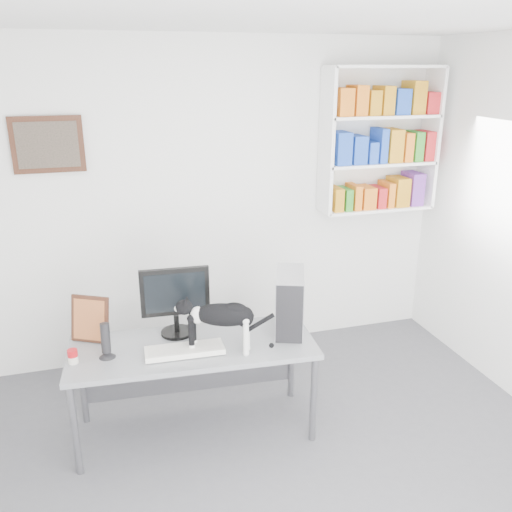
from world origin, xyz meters
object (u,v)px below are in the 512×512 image
monitor (175,301)px  keyboard (185,350)px  bookshelf (380,140)px  soup_can (73,356)px  leaning_print (90,318)px  speaker (106,340)px  desk (195,389)px  pc_tower (290,302)px  cat (221,327)px

monitor → keyboard: 0.36m
bookshelf → soup_can: (-2.62, -1.03, -1.12)m
leaning_print → speaker: bearing=-42.6°
monitor → desk: bearing=-64.3°
keyboard → leaning_print: (-0.58, 0.35, 0.15)m
desk → bookshelf: bearing=32.7°
pc_tower → cat: pc_tower is taller
pc_tower → cat: size_ratio=0.74×
desk → speaker: speaker is taller
speaker → leaning_print: (-0.09, 0.27, 0.04)m
desk → pc_tower: (0.70, 0.04, 0.55)m
soup_can → cat: (0.93, -0.12, 0.13)m
bookshelf → keyboard: (-1.93, -1.10, -1.15)m
speaker → leaning_print: size_ratio=0.75×
bookshelf → keyboard: size_ratio=2.42×
bookshelf → leaning_print: bearing=-163.4°
bookshelf → pc_tower: size_ratio=2.91×
desk → leaning_print: size_ratio=4.98×
speaker → cat: size_ratio=0.43×
desk → soup_can: bearing=-174.4°
monitor → speaker: size_ratio=2.03×
desk → soup_can: size_ratio=17.65×
bookshelf → speaker: bookshelf is taller
keyboard → pc_tower: 0.80m
monitor → cat: size_ratio=0.87×
desk → monitor: (-0.08, 0.19, 0.59)m
monitor → keyboard: (0.01, -0.28, -0.23)m
leaning_print → pc_tower: bearing=18.9°
monitor → soup_can: bearing=-159.1°
bookshelf → soup_can: size_ratio=13.35×
soup_can → pc_tower: bearing=2.1°
bookshelf → speaker: size_ratio=5.02×
monitor → leaning_print: 0.58m
cat → speaker: bearing=-169.0°
leaning_print → soup_can: bearing=-83.9°
leaning_print → soup_can: leaning_print is taller
monitor → speaker: (-0.48, -0.20, -0.13)m
leaning_print → soup_can: size_ratio=3.55×
bookshelf → desk: bookshelf is taller
bookshelf → cat: size_ratio=2.15×
leaning_print → desk: bearing=6.5°
leaning_print → soup_can: (-0.12, -0.28, -0.12)m
desk → leaning_print: bearing=162.1°
cat → soup_can: bearing=-165.8°
keyboard → cat: bearing=-8.9°
keyboard → monitor: bearing=94.1°
soup_can → leaning_print: bearing=67.6°
keyboard → soup_can: 0.70m
desk → keyboard: bearing=-124.5°
keyboard → leaning_print: bearing=151.4°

